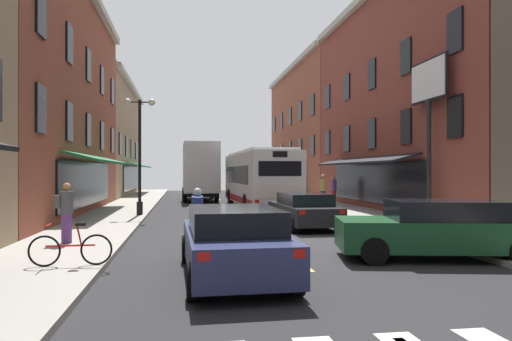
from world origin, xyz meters
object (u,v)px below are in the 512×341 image
Objects in this scene: pedestrian_far at (334,190)px; street_lamp_twin at (140,150)px; billboard_sign at (429,99)px; pedestrian_mid at (323,190)px; box_truck at (200,171)px; sedan_near at (233,241)px; sedan_mid at (437,229)px; transit_bus at (258,179)px; motorcycle_rider at (197,220)px; pedestrian_near at (66,211)px; sedan_far at (303,210)px; bicycle_near at (71,249)px.

street_lamp_twin reaches higher than pedestrian_far.
billboard_sign is 3.54× the size of pedestrian_mid.
box_truck is 25.76m from sedan_near.
pedestrian_far is (8.14, 18.70, 0.30)m from sedan_near.
box_truck is at bearing 116.18° from billboard_sign.
billboard_sign reaches higher than sedan_near.
pedestrian_far is at bearing 80.30° from sedan_mid.
transit_bus is 5.52× the size of motorcycle_rider.
pedestrian_mid reaches higher than pedestrian_far.
pedestrian_near is 18.94m from pedestrian_far.
pedestrian_mid is (3.41, 8.82, 0.42)m from sedan_far.
sedan_mid is (4.95, -24.48, -1.42)m from box_truck.
sedan_mid is 2.71× the size of pedestrian_mid.
transit_bus is 6.79× the size of pedestrian_near.
motorcycle_rider reaches higher than bicycle_near.
bicycle_near is at bearing -111.47° from transit_bus.
billboard_sign reaches higher than sedan_far.
bicycle_near is 0.32× the size of street_lamp_twin.
sedan_mid reaches higher than sedan_far.
billboard_sign is 1.31× the size of sedan_mid.
street_lamp_twin reaches higher than pedestrian_mid.
pedestrian_near is at bearing 104.62° from bicycle_near.
billboard_sign is 3.80× the size of bicycle_near.
transit_bus is 1.43× the size of box_truck.
box_truck is 25.08m from bicycle_near.
sedan_far is at bearing -79.11° from box_truck.
sedan_far is at bearing -37.02° from street_lamp_twin.
transit_bus is 2.36× the size of sedan_near.
transit_bus is 2.30× the size of sedan_mid.
transit_bus reaches higher than motorcycle_rider.
pedestrian_mid is 10.90m from street_lamp_twin.
transit_bus is at bearing 68.53° from bicycle_near.
sedan_near is at bearing 18.41° from pedestrian_far.
transit_bus is at bearing 73.79° from motorcycle_rider.
pedestrian_near is (-4.26, 4.38, 0.31)m from sedan_near.
pedestrian_mid is at bearing 57.31° from bicycle_near.
pedestrian_near is 0.31× the size of street_lamp_twin.
transit_bus is 15.54m from pedestrian_near.
transit_bus is 6.67× the size of bicycle_near.
street_lamp_twin reaches higher than bicycle_near.
street_lamp_twin reaches higher than sedan_near.
billboard_sign is 12.84m from sedan_near.
box_truck is at bearing -89.59° from pedestrian_far.
sedan_far is at bearing -88.52° from transit_bus.
pedestrian_mid is at bearing -13.43° from transit_bus.
street_lamp_twin reaches higher than motorcycle_rider.
transit_bus reaches higher than sedan_mid.
pedestrian_near is 0.92× the size of pedestrian_mid.
street_lamp_twin is at bearing -21.84° from pedestrian_far.
billboard_sign is at bearing 31.22° from bicycle_near.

